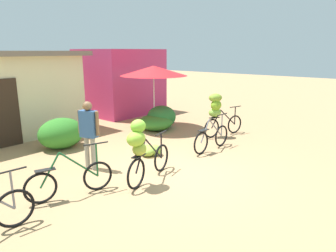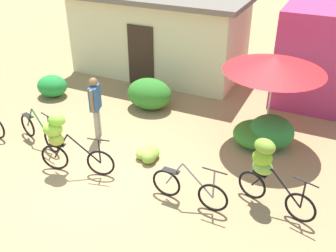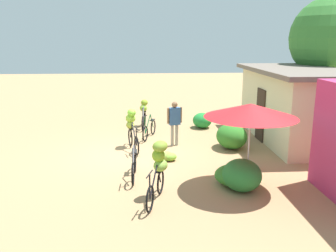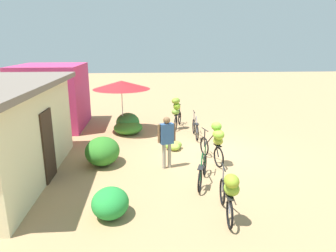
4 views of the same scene
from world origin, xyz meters
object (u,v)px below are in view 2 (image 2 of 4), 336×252
Objects in this scene: building_low at (160,33)px; banana_pile_on_ground at (148,154)px; person_vendor at (95,102)px; bicycle_rightmost at (266,167)px; bicycle_center_loaded at (62,139)px; bicycle_by_shop at (189,189)px; bicycle_near_pile at (39,132)px; market_umbrella at (275,64)px.

building_low is 5.73m from banana_pile_on_ground.
banana_pile_on_ground is (2.20, -5.14, -1.27)m from building_low.
person_vendor is (-1.66, 0.38, 0.87)m from banana_pile_on_ground.
bicycle_center_loaded is at bearing -169.38° from bicycle_rightmost.
bicycle_by_shop is (2.95, 0.15, -0.49)m from bicycle_center_loaded.
banana_pile_on_ground is (2.79, 0.53, -0.21)m from bicycle_near_pile.
building_low is 3.77× the size of bicycle_rightmost.
person_vendor is (-3.13, 1.41, 0.66)m from bicycle_by_shop.
bicycle_by_shop is at bearing -154.09° from bicycle_rightmost.
building_low is 3.73× the size of bicycle_near_pile.
bicycle_rightmost is (0.50, -2.37, -1.21)m from market_umbrella.
banana_pile_on_ground is at bearing 144.96° from bicycle_by_shop.
market_umbrella reaches higher than bicycle_center_loaded.
bicycle_rightmost is at bearing 1.60° from bicycle_near_pile.
banana_pile_on_ground is (-2.30, -1.99, -1.95)m from market_umbrella.
bicycle_by_shop is at bearing 2.99° from bicycle_center_loaded.
market_umbrella is 5.94m from bicycle_near_pile.
bicycle_center_loaded is 1.58m from person_vendor.
bicycle_center_loaded is at bearing -26.44° from bicycle_near_pile.
bicycle_rightmost is (1.34, 0.65, 0.52)m from bicycle_by_shop.
bicycle_rightmost reaches higher than bicycle_near_pile.
bicycle_center_loaded is at bearing -83.53° from building_low.
bicycle_center_loaded is 4.36m from bicycle_rightmost.
market_umbrella is at bearing -34.95° from building_low.
bicycle_rightmost is at bearing -9.66° from person_vendor.
bicycle_near_pile is at bearing -169.15° from banana_pile_on_ground.
building_low is 9.49× the size of banana_pile_on_ground.
building_low reaches higher than bicycle_near_pile.
bicycle_rightmost is (5.00, -5.52, -0.53)m from building_low.
banana_pile_on_ground is at bearing 10.85° from bicycle_near_pile.
bicycle_by_shop is (3.66, -6.16, -1.05)m from building_low.
bicycle_rightmost is at bearing -7.68° from banana_pile_on_ground.
bicycle_center_loaded reaches higher than bicycle_by_shop.
bicycle_rightmost reaches higher than bicycle_center_loaded.
person_vendor is at bearing 96.58° from bicycle_center_loaded.
bicycle_rightmost reaches higher than bicycle_by_shop.
market_umbrella is at bearing 74.46° from bicycle_by_shop.
market_umbrella is (4.50, -3.15, 0.68)m from building_low.
person_vendor is (-3.97, -1.61, -1.08)m from market_umbrella.
bicycle_center_loaded is at bearing -177.01° from bicycle_by_shop.
building_low is 7.46m from bicycle_rightmost.
building_low reaches higher than bicycle_rightmost.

